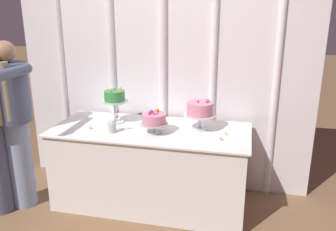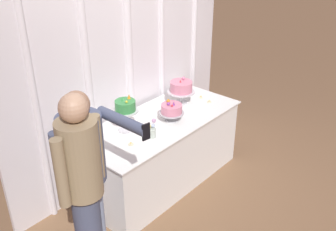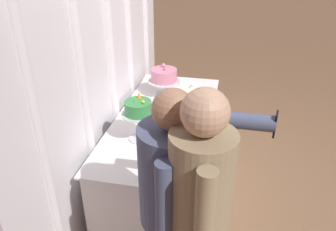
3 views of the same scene
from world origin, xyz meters
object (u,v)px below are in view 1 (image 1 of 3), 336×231
object	(u,v)px
guest_girl_blue_dress	(13,120)
tealight_near_left	(220,139)
cake_display_center	(154,120)
cake_display_rightmost	(200,110)
cake_table	(151,166)
flower_vase	(113,125)
cake_display_leftmost	(115,99)
tealight_near_right	(225,134)
tealight_far_left	(90,128)

from	to	relation	value
guest_girl_blue_dress	tealight_near_left	bearing A→B (deg)	5.27
cake_display_center	guest_girl_blue_dress	distance (m)	1.29
cake_display_rightmost	guest_girl_blue_dress	bearing A→B (deg)	-166.15
cake_table	cake_display_rightmost	distance (m)	0.73
flower_vase	cake_display_rightmost	bearing A→B (deg)	18.98
cake_display_leftmost	cake_display_rightmost	size ratio (longest dim) A/B	1.20
cake_display_center	flower_vase	xyz separation A→B (m)	(-0.37, -0.07, -0.06)
cake_display_rightmost	tealight_near_right	size ratio (longest dim) A/B	8.33
cake_display_center	cake_display_rightmost	world-z (taller)	cake_display_rightmost
tealight_near_left	guest_girl_blue_dress	xyz separation A→B (m)	(-1.87, -0.17, 0.09)
cake_display_center	cake_display_rightmost	xyz separation A→B (m)	(0.39, 0.19, 0.06)
cake_table	cake_display_center	xyz separation A→B (m)	(0.06, -0.09, 0.51)
tealight_near_right	cake_table	bearing A→B (deg)	179.83
cake_display_leftmost	guest_girl_blue_dress	world-z (taller)	guest_girl_blue_dress
cake_display_rightmost	flower_vase	size ratio (longest dim) A/B	1.75
guest_girl_blue_dress	cake_display_leftmost	bearing A→B (deg)	26.94
flower_vase	tealight_near_right	size ratio (longest dim) A/B	4.77
cake_table	cake_display_rightmost	xyz separation A→B (m)	(0.45, 0.10, 0.57)
cake_display_rightmost	tealight_far_left	xyz separation A→B (m)	(-1.00, -0.22, -0.18)
flower_vase	tealight_near_left	bearing A→B (deg)	1.35
tealight_far_left	flower_vase	bearing A→B (deg)	-9.39
cake_display_leftmost	tealight_near_left	bearing A→B (deg)	-13.36
cake_display_center	cake_table	bearing A→B (deg)	123.82
guest_girl_blue_dress	cake_display_rightmost	bearing A→B (deg)	13.85
cake_table	cake_display_center	world-z (taller)	cake_display_center
cake_display_leftmost	tealight_near_right	xyz separation A→B (m)	(1.07, -0.11, -0.23)
cake_display_rightmost	tealight_near_left	xyz separation A→B (m)	(0.21, -0.24, -0.18)
cake_display_rightmost	guest_girl_blue_dress	world-z (taller)	guest_girl_blue_dress
tealight_near_right	flower_vase	bearing A→B (deg)	-170.87
tealight_near_right	guest_girl_blue_dress	bearing A→B (deg)	-170.74
flower_vase	tealight_near_left	size ratio (longest dim) A/B	3.78
cake_table	tealight_near_right	distance (m)	0.80
tealight_near_left	cake_display_center	bearing A→B (deg)	175.44
cake_display_leftmost	guest_girl_blue_dress	xyz separation A→B (m)	(-0.83, -0.42, -0.14)
cake_display_leftmost	cake_display_center	bearing A→B (deg)	-24.19
cake_display_leftmost	tealight_near_left	distance (m)	1.10
cake_display_leftmost	tealight_near_left	world-z (taller)	cake_display_leftmost
cake_display_center	tealight_far_left	world-z (taller)	cake_display_center
cake_display_rightmost	flower_vase	bearing A→B (deg)	-161.02
tealight_far_left	guest_girl_blue_dress	distance (m)	0.69
cake_display_center	tealight_near_right	distance (m)	0.65
flower_vase	tealight_far_left	size ratio (longest dim) A/B	3.53
cake_table	cake_display_rightmost	world-z (taller)	cake_display_rightmost
cake_table	cake_display_leftmost	size ratio (longest dim) A/B	5.02
cake_display_leftmost	tealight_far_left	world-z (taller)	cake_display_leftmost
flower_vase	guest_girl_blue_dress	size ratio (longest dim) A/B	0.11
cake_table	flower_vase	xyz separation A→B (m)	(-0.31, -0.16, 0.45)
cake_table	flower_vase	size ratio (longest dim) A/B	10.50
cake_display_rightmost	cake_display_leftmost	bearing A→B (deg)	179.18
cake_table	cake_display_center	distance (m)	0.52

